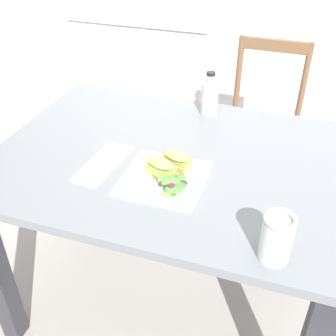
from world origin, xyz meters
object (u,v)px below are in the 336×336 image
sandwich_half_back (176,160)px  fork_on_napkin (106,160)px  dining_table (171,185)px  sandwich_half_front (161,167)px  bottle_cold_brew (209,99)px  plate_lunch (164,179)px  chair_wooden_far (261,126)px  mason_jar_iced_tea (276,240)px

sandwich_half_back → fork_on_napkin: (-0.24, -0.03, -0.03)m
dining_table → sandwich_half_back: sandwich_half_back is taller
sandwich_half_front → fork_on_napkin: 0.21m
dining_table → sandwich_half_front: (0.01, -0.13, 0.16)m
sandwich_half_front → bottle_cold_brew: 0.48m
plate_lunch → bottle_cold_brew: 0.50m
dining_table → bottle_cold_brew: size_ratio=6.98×
sandwich_half_back → dining_table: bearing=118.6°
plate_lunch → sandwich_half_back: sandwich_half_back is taller
chair_wooden_far → bottle_cold_brew: size_ratio=4.97×
bottle_cold_brew → fork_on_napkin: bearing=-118.2°
chair_wooden_far → fork_on_napkin: bearing=-114.1°
plate_lunch → fork_on_napkin: bearing=170.2°
dining_table → sandwich_half_front: sandwich_half_front is taller
dining_table → sandwich_half_front: size_ratio=11.75×
sandwich_half_front → mason_jar_iced_tea: mason_jar_iced_tea is taller
dining_table → chair_wooden_far: size_ratio=1.40×
sandwich_half_back → mason_jar_iced_tea: 0.45m
sandwich_half_back → bottle_cold_brew: 0.43m
chair_wooden_far → mason_jar_iced_tea: 1.27m
chair_wooden_far → sandwich_half_front: 1.06m
bottle_cold_brew → plate_lunch: bearing=-92.7°
chair_wooden_far → fork_on_napkin: 1.08m
plate_lunch → bottle_cold_brew: (0.02, 0.49, 0.06)m
fork_on_napkin → mason_jar_iced_tea: (0.59, -0.26, 0.05)m
sandwich_half_back → fork_on_napkin: 0.24m
sandwich_half_front → chair_wooden_far: bearing=77.3°
sandwich_half_front → mason_jar_iced_tea: 0.45m
bottle_cold_brew → mason_jar_iced_tea: 0.79m
chair_wooden_far → sandwich_half_back: size_ratio=8.37×
dining_table → fork_on_napkin: size_ratio=6.57×
chair_wooden_far → dining_table: bearing=-104.9°
chair_wooden_far → sandwich_half_back: bearing=-101.4°
sandwich_half_back → bottle_cold_brew: size_ratio=0.59×
sandwich_half_back → fork_on_napkin: sandwich_half_back is taller
fork_on_napkin → bottle_cold_brew: bearing=61.8°
chair_wooden_far → plate_lunch: (-0.21, -0.99, 0.30)m
plate_lunch → fork_on_napkin: 0.22m
fork_on_napkin → plate_lunch: bearing=-9.8°
fork_on_napkin → mason_jar_iced_tea: 0.64m
chair_wooden_far → plate_lunch: bearing=-101.7°
sandwich_half_back → plate_lunch: bearing=-105.4°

